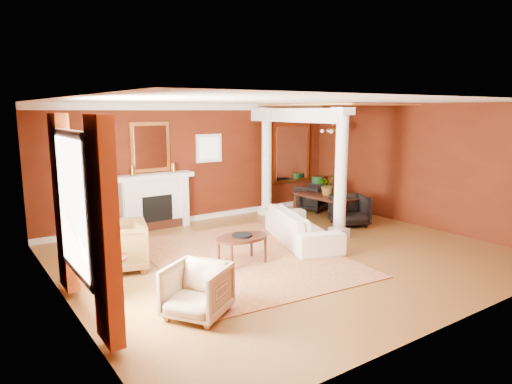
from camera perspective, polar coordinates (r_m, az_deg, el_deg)
ground at (r=8.89m, az=3.85°, el=-7.77°), size 8.00×8.00×0.00m
room_shell at (r=8.49m, az=4.01°, el=5.29°), size 8.04×7.04×2.92m
fireplace at (r=10.89m, az=-12.55°, el=-1.13°), size 1.85×0.42×1.29m
overmantel_mirror at (r=10.85m, az=-13.08°, el=5.50°), size 0.95×0.07×1.15m
flank_window_left at (r=10.40m, az=-21.05°, el=4.33°), size 0.70×0.07×0.70m
flank_window_right at (r=11.53m, az=-5.89°, el=5.47°), size 0.70×0.07×0.70m
left_window at (r=6.30m, az=-21.13°, el=-2.57°), size 0.21×2.55×2.60m
column_front at (r=9.91m, az=10.58°, el=2.41°), size 0.36×0.36×2.80m
column_back at (r=11.95m, az=1.34°, el=3.89°), size 0.36×0.36×2.80m
header_beam at (r=11.01m, az=4.79°, el=9.54°), size 0.30×3.20×0.32m
amber_ceiling at (r=11.66m, az=9.73°, el=10.70°), size 2.30×3.40×0.04m
dining_mirror at (r=13.02m, az=4.45°, el=4.93°), size 1.30×0.07×1.70m
chandelier at (r=11.74m, az=9.64°, el=7.66°), size 0.60×0.62×0.75m
crown_trim at (r=11.37m, az=-7.09°, el=10.53°), size 8.00×0.08×0.16m
base_trim at (r=11.68m, az=-6.80°, el=-3.14°), size 8.00×0.08×0.12m
rug at (r=8.70m, az=-1.39°, el=-8.10°), size 3.61×4.59×0.02m
sofa at (r=9.57m, az=5.75°, el=-3.66°), size 1.42×2.42×0.91m
armchair_leopard at (r=8.25m, az=-16.81°, el=-6.22°), size 1.07×1.11×0.94m
armchair_stripe at (r=6.27m, az=-7.39°, el=-11.85°), size 1.03×1.04×0.79m
coffee_table at (r=8.22m, az=-1.76°, el=-5.86°), size 1.02×1.02×0.51m
coffee_book at (r=8.10m, az=-1.97°, el=-5.04°), size 0.14×0.07×0.20m
side_table at (r=6.87m, az=-18.20°, el=-5.53°), size 0.56×0.56×1.41m
dining_table at (r=11.84m, az=9.02°, el=-0.93°), size 0.65×1.73×0.96m
dining_chair_near at (r=11.15m, az=11.64°, el=-2.10°), size 1.00×0.98×0.81m
dining_chair_far at (r=12.71m, az=7.02°, el=-0.53°), size 0.94×0.91×0.78m
green_urn at (r=13.24m, az=7.63°, el=-0.31°), size 0.37×0.37×0.88m
potted_plant at (r=11.67m, az=9.01°, el=2.32°), size 0.60×0.64×0.42m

